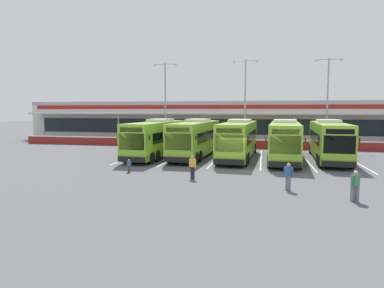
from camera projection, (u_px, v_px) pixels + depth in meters
name	position (u px, v px, depth m)	size (l,w,h in m)	color
ground_plane	(234.00, 168.00, 27.04)	(200.00, 200.00, 0.00)	#56565B
terminal_building	(249.00, 121.00, 52.92)	(70.00, 13.00, 6.00)	beige
red_barrier_wall	(244.00, 144.00, 41.09)	(60.00, 0.40, 1.10)	maroon
coach_bus_leftmost	(157.00, 139.00, 33.86)	(3.42, 12.27, 3.78)	#8CC633
coach_bus_left_centre	(196.00, 139.00, 33.71)	(3.42, 12.27, 3.78)	#8CC633
coach_bus_centre	(238.00, 140.00, 32.56)	(3.42, 12.27, 3.78)	#8CC633
coach_bus_right_centre	(285.00, 141.00, 31.26)	(3.42, 12.27, 3.78)	#8CC633
coach_bus_rightmost	(329.00, 141.00, 31.42)	(3.42, 12.27, 3.78)	#8CC633
bay_stripe_far_west	(138.00, 155.00, 35.04)	(0.14, 13.00, 0.01)	silver
bay_stripe_west	(177.00, 156.00, 34.17)	(0.14, 13.00, 0.01)	silver
bay_stripe_mid_west	(218.00, 157.00, 33.31)	(0.14, 13.00, 0.01)	silver
bay_stripe_centre	(261.00, 159.00, 32.44)	(0.14, 13.00, 0.01)	silver
bay_stripe_mid_east	(306.00, 160.00, 31.58)	(0.14, 13.00, 0.01)	silver
bay_stripe_east	(355.00, 161.00, 30.71)	(0.14, 13.00, 0.01)	silver
pedestrian_in_dark_coat	(355.00, 185.00, 17.13)	(0.50, 0.38, 1.62)	slate
pedestrian_child	(129.00, 165.00, 25.28)	(0.32, 0.22, 1.00)	#4C4238
pedestrian_near_bin	(288.00, 176.00, 19.54)	(0.53, 0.39, 1.62)	slate
pedestrian_approaching_bus	(193.00, 166.00, 22.79)	(0.52, 0.40, 1.62)	black
lamp_post_west	(165.00, 98.00, 45.61)	(3.24, 0.28, 11.00)	#9E9EA3
lamp_post_centre	(245.00, 97.00, 42.56)	(3.24, 0.28, 11.00)	#9E9EA3
lamp_post_east	(328.00, 97.00, 41.32)	(3.24, 0.28, 11.00)	#9E9EA3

